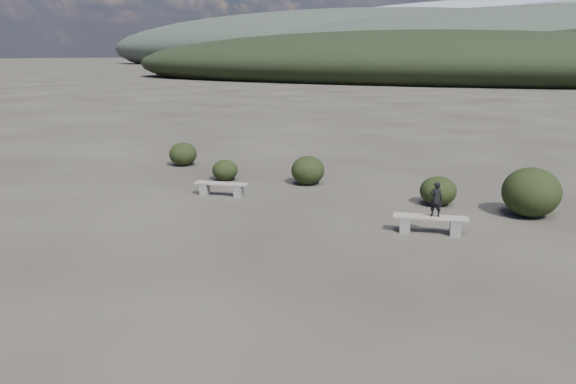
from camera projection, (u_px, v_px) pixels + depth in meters
The scene contains 10 objects.
ground at pixel (230, 283), 11.52m from camera, with size 1200.00×1200.00×0.00m, color #2F2A24.
bench_left at pixel (221, 188), 18.53m from camera, with size 1.81×0.80×0.44m.
bench_right at pixel (430, 223), 14.60m from camera, with size 1.95×0.87×0.48m.
seated_person at pixel (436, 199), 14.42m from camera, with size 0.34×0.22×0.92m, color black.
shrub_a at pixel (225, 170), 20.78m from camera, with size 0.95×0.95×0.78m, color black.
shrub_b at pixel (308, 170), 20.13m from camera, with size 1.20×1.20×1.03m, color black.
shrub_c at pixel (438, 191), 17.36m from camera, with size 1.13×1.13×0.90m, color black.
shrub_d at pixel (531, 192), 16.08m from camera, with size 1.63×1.63×1.43m, color black.
shrub_f at pixel (183, 154), 23.56m from camera, with size 1.15×1.15×0.98m, color black.
mountain_ridges at pixel (561, 42), 304.49m from camera, with size 500.00×400.00×56.00m.
Camera 1 is at (6.01, -8.99, 4.56)m, focal length 35.00 mm.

